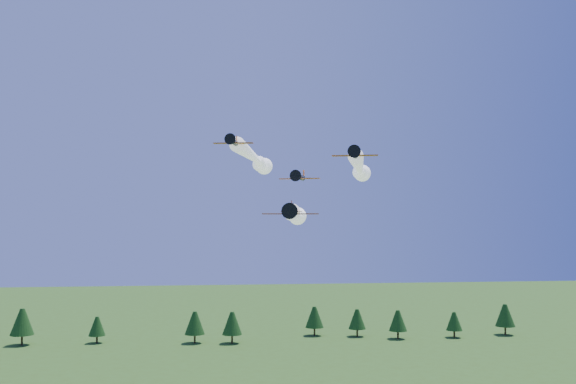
{
  "coord_description": "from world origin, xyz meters",
  "views": [
    {
      "loc": [
        -14.18,
        -100.05,
        37.77
      ],
      "look_at": [
        -1.85,
        0.0,
        42.75
      ],
      "focal_mm": 40.0,
      "sensor_mm": 36.0,
      "label": 1
    }
  ],
  "objects": [
    {
      "name": "plane_left",
      "position": [
        -5.23,
        26.79,
        50.8
      ],
      "size": [
        13.23,
        44.84,
        3.7
      ],
      "rotation": [
        0.0,
        0.0,
        -0.2
      ],
      "color": "black",
      "rests_on": "ground"
    },
    {
      "name": "plane_lead",
      "position": [
        1.69,
        17.22,
        39.49
      ],
      "size": [
        12.94,
        49.18,
        3.7
      ],
      "rotation": [
        0.0,
        0.0,
        -0.16
      ],
      "color": "black",
      "rests_on": "ground"
    },
    {
      "name": "plane_right",
      "position": [
        15.2,
        23.29,
        48.66
      ],
      "size": [
        16.34,
        46.54,
        3.7
      ],
      "rotation": [
        0.0,
        0.0,
        -0.26
      ],
      "color": "black",
      "rests_on": "ground"
    },
    {
      "name": "treeline",
      "position": [
        -2.87,
        109.3,
        6.28
      ],
      "size": [
        178.21,
        16.93,
        11.28
      ],
      "color": "#382314",
      "rests_on": "ground"
    },
    {
      "name": "plane_slot",
      "position": [
        1.16,
        7.9,
        45.7
      ],
      "size": [
        6.96,
        7.77,
        2.46
      ],
      "rotation": [
        0.0,
        0.0,
        -0.34
      ],
      "color": "black",
      "rests_on": "ground"
    }
  ]
}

